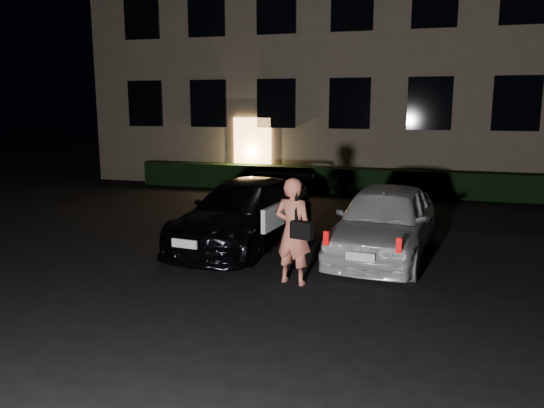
% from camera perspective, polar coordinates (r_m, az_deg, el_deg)
% --- Properties ---
extents(ground, '(80.00, 80.00, 0.00)m').
position_cam_1_polar(ground, '(8.36, -3.66, -10.19)').
color(ground, black).
rests_on(ground, ground).
extents(building, '(20.00, 8.11, 12.00)m').
position_cam_1_polar(building, '(22.68, 10.18, 18.18)').
color(building, '#6A5D4B').
rests_on(building, ground).
extents(hedge, '(15.00, 0.70, 0.85)m').
position_cam_1_polar(hedge, '(18.21, 7.93, 2.52)').
color(hedge, black).
rests_on(hedge, ground).
extents(sedan, '(2.38, 4.87, 1.35)m').
position_cam_1_polar(sedan, '(11.40, -2.93, -0.97)').
color(sedan, black).
rests_on(sedan, ground).
extents(hatch, '(2.10, 4.36, 1.44)m').
position_cam_1_polar(hatch, '(10.66, 12.02, -1.79)').
color(hatch, silver).
rests_on(hatch, ground).
extents(man, '(0.76, 0.57, 1.80)m').
position_cam_1_polar(man, '(8.82, 2.30, -2.90)').
color(man, '#ED7B62').
rests_on(man, ground).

